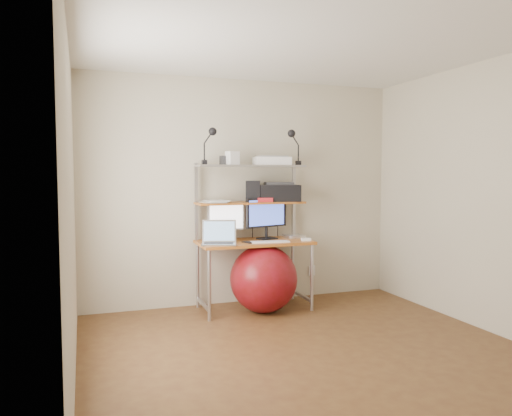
# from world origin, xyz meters

# --- Properties ---
(room) EXTENTS (3.60, 3.60, 3.60)m
(room) POSITION_xyz_m (0.00, 0.00, 1.25)
(room) COLOR brown
(room) RESTS_ON ground
(computer_desk) EXTENTS (1.20, 0.60, 1.57)m
(computer_desk) POSITION_xyz_m (0.00, 1.50, 0.96)
(computer_desk) COLOR #BD6B24
(computer_desk) RESTS_ON ground
(desktop) EXTENTS (1.20, 0.60, 0.00)m
(desktop) POSITION_xyz_m (0.00, 1.44, 0.74)
(desktop) COLOR #BD6B24
(desktop) RESTS_ON computer_desk
(mid_shelf) EXTENTS (1.18, 0.34, 0.00)m
(mid_shelf) POSITION_xyz_m (0.00, 1.57, 1.15)
(mid_shelf) COLOR #BD6B24
(mid_shelf) RESTS_ON computer_desk
(top_shelf) EXTENTS (1.18, 0.34, 0.00)m
(top_shelf) POSITION_xyz_m (0.00, 1.57, 1.55)
(top_shelf) COLOR #B4B4B9
(top_shelf) RESTS_ON computer_desk
(floor) EXTENTS (3.60, 3.60, 0.00)m
(floor) POSITION_xyz_m (0.00, 0.00, 0.00)
(floor) COLOR brown
(floor) RESTS_ON ground
(wall_outlet) EXTENTS (0.08, 0.01, 0.12)m
(wall_outlet) POSITION_xyz_m (0.85, 1.79, 0.30)
(wall_outlet) COLOR white
(wall_outlet) RESTS_ON room
(monitor_silver) EXTENTS (0.39, 0.16, 0.44)m
(monitor_silver) POSITION_xyz_m (-0.27, 1.57, 0.97)
(monitor_silver) COLOR #A6A6AA
(monitor_silver) RESTS_ON desktop
(monitor_black) EXTENTS (0.52, 0.21, 0.53)m
(monitor_black) POSITION_xyz_m (0.18, 1.54, 1.01)
(monitor_black) COLOR black
(monitor_black) RESTS_ON desktop
(laptop) EXTENTS (0.41, 0.37, 0.30)m
(laptop) POSITION_xyz_m (-0.42, 1.34, 0.79)
(laptop) COLOR silver
(laptop) RESTS_ON desktop
(keyboard) EXTENTS (0.42, 0.16, 0.01)m
(keyboard) POSITION_xyz_m (0.12, 1.28, 0.75)
(keyboard) COLOR white
(keyboard) RESTS_ON desktop
(mouse) EXTENTS (0.11, 0.08, 0.03)m
(mouse) POSITION_xyz_m (0.53, 1.27, 0.75)
(mouse) COLOR white
(mouse) RESTS_ON desktop
(mac_mini) EXTENTS (0.20, 0.20, 0.04)m
(mac_mini) POSITION_xyz_m (0.50, 1.52, 0.76)
(mac_mini) COLOR silver
(mac_mini) RESTS_ON desktop
(phone) EXTENTS (0.12, 0.16, 0.01)m
(phone) POSITION_xyz_m (-0.10, 1.32, 0.75)
(phone) COLOR black
(phone) RESTS_ON desktop
(printer) EXTENTS (0.50, 0.39, 0.21)m
(printer) POSITION_xyz_m (0.34, 1.58, 1.25)
(printer) COLOR black
(printer) RESTS_ON mid_shelf
(nas_cube) EXTENTS (0.20, 0.20, 0.23)m
(nas_cube) POSITION_xyz_m (0.04, 1.59, 1.27)
(nas_cube) COLOR black
(nas_cube) RESTS_ON mid_shelf
(red_box) EXTENTS (0.19, 0.15, 0.05)m
(red_box) POSITION_xyz_m (0.15, 1.51, 1.17)
(red_box) COLOR red
(red_box) RESTS_ON mid_shelf
(scanner) EXTENTS (0.41, 0.29, 0.10)m
(scanner) POSITION_xyz_m (0.25, 1.57, 1.60)
(scanner) COLOR white
(scanner) RESTS_ON top_shelf
(box_white) EXTENTS (0.15, 0.13, 0.14)m
(box_white) POSITION_xyz_m (-0.21, 1.53, 1.62)
(box_white) COLOR white
(box_white) RESTS_ON top_shelf
(box_grey) EXTENTS (0.11, 0.11, 0.10)m
(box_grey) POSITION_xyz_m (-0.27, 1.59, 1.60)
(box_grey) COLOR #302F32
(box_grey) RESTS_ON top_shelf
(clip_lamp_left) EXTENTS (0.15, 0.08, 0.38)m
(clip_lamp_left) POSITION_xyz_m (-0.46, 1.47, 1.83)
(clip_lamp_left) COLOR black
(clip_lamp_left) RESTS_ON top_shelf
(clip_lamp_right) EXTENTS (0.15, 0.09, 0.39)m
(clip_lamp_right) POSITION_xyz_m (0.47, 1.50, 1.83)
(clip_lamp_right) COLOR black
(clip_lamp_right) RESTS_ON top_shelf
(exercise_ball) EXTENTS (0.71, 0.71, 0.71)m
(exercise_ball) POSITION_xyz_m (0.06, 1.30, 0.36)
(exercise_ball) COLOR maroon
(exercise_ball) RESTS_ON floor
(paper_stack) EXTENTS (0.36, 0.41, 0.02)m
(paper_stack) POSITION_xyz_m (-0.38, 1.57, 1.16)
(paper_stack) COLOR white
(paper_stack) RESTS_ON mid_shelf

